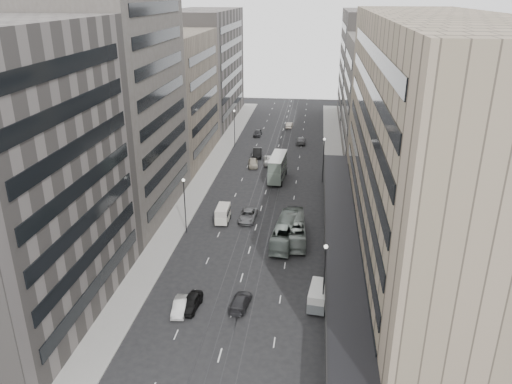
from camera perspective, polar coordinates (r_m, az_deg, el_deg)
The scene contains 30 objects.
ground at distance 60.59m, azimuth -1.79°, elevation -10.25°, with size 220.00×220.00×0.00m, color black.
sidewalk_right at distance 93.89m, azimuth 8.98°, elevation 1.64°, with size 4.00×125.00×0.15m, color gray.
sidewalk_left at distance 95.94m, azimuth -5.49°, elevation 2.27°, with size 4.00×125.00×0.15m, color gray.
department_store at distance 62.55m, azimuth 19.11°, elevation 4.64°, with size 19.20×60.00×30.00m.
building_right_mid at distance 105.43m, azimuth 14.43°, elevation 10.22°, with size 15.00×28.00×24.00m, color #4A4640.
building_right_far at distance 134.51m, azimuth 13.06°, elevation 13.64°, with size 15.00×32.00×28.00m, color #66605C.
building_left_a at distance 54.70m, azimuth -26.25°, elevation 1.18°, with size 15.00×28.00×30.00m, color #66605C.
building_left_b at distance 77.17m, azimuth -15.93°, elevation 9.73°, with size 15.00×26.00×34.00m, color #4A4640.
building_left_c at distance 102.95m, azimuth -9.99°, elevation 10.59°, with size 15.00×28.00×25.00m, color #796D5E.
building_left_d at distance 134.18m, azimuth -5.96°, elevation 14.06°, with size 15.00×38.00×28.00m, color #66605C.
lamp_right_near at distance 53.07m, azimuth 7.84°, elevation -8.96°, with size 0.44×0.44×8.32m.
lamp_right_far at distance 89.80m, azimuth 7.74°, elevation 4.23°, with size 0.44×0.44×8.32m.
lamp_left_near at distance 70.51m, azimuth -8.17°, elevation -0.85°, with size 0.44×0.44×8.32m.
lamp_left_far at distance 110.46m, azimuth -2.48°, elevation 7.78°, with size 0.44×0.44×8.32m.
bus_near at distance 69.05m, azimuth 3.37°, elevation -4.54°, with size 2.54×10.85×3.02m, color gray.
bus_far at distance 69.82m, azimuth 4.54°, elevation -4.28°, with size 2.49×10.65×2.97m, color gray.
double_decker at distance 91.01m, azimuth 2.48°, elevation 2.87°, with size 3.07×8.66×4.66m.
vw_microbus at distance 56.19m, azimuth 7.11°, elevation -11.67°, with size 2.46×4.63×2.40m.
panel_van at distance 74.79m, azimuth -3.81°, elevation -2.48°, with size 2.03×4.02×2.51m.
sedan_0 at distance 56.19m, azimuth -7.45°, elevation -12.42°, with size 1.74×4.32×1.47m, color black.
sedan_1 at distance 55.91m, azimuth -8.67°, elevation -12.79°, with size 1.40×4.01×1.32m, color beige.
sedan_2 at distance 75.56m, azimuth -0.94°, elevation -2.71°, with size 2.42×5.24×1.46m, color #5D5E60.
sedan_3 at distance 56.07m, azimuth -1.79°, elevation -12.39°, with size 1.86×4.58×1.33m, color #242426.
sedan_4 at distance 98.52m, azimuth -0.34°, elevation 3.34°, with size 1.84×4.58×1.56m, color #A29986.
sedan_5 at distance 104.79m, azimuth 0.15°, elevation 4.54°, with size 1.80×5.16×1.70m, color black.
sedan_6 at distance 100.43m, azimuth 1.68°, elevation 3.71°, with size 2.68×5.80×1.61m, color white.
sedan_7 at distance 114.41m, azimuth 5.16°, elevation 5.90°, with size 2.06×5.07×1.47m, color #525355.
sedan_8 at distance 120.18m, azimuth 0.19°, elevation 6.78°, with size 1.75×4.34×1.48m, color #2A2B2D.
sedan_9 at distance 127.87m, azimuth 3.85°, elevation 7.65°, with size 1.48×4.24×1.40m, color #A19585.
pedestrian at distance 54.30m, azimuth 10.35°, elevation -13.61°, with size 0.64×0.42×1.77m, color black.
Camera 1 is at (8.13, -50.58, 32.35)m, focal length 35.00 mm.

